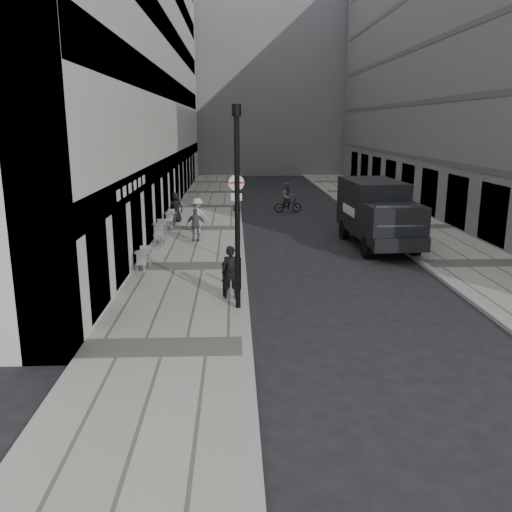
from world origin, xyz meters
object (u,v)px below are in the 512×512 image
at_px(lamppost, 237,199).
at_px(cyclist, 288,201).
at_px(walking_man, 231,272).
at_px(sign_post, 237,205).
at_px(panel_van, 377,210).

height_order(lamppost, cyclist, lamppost).
relative_size(walking_man, cyclist, 0.89).
bearing_deg(cyclist, sign_post, -110.85).
height_order(sign_post, lamppost, lamppost).
bearing_deg(lamppost, cyclist, 79.94).
xyz_separation_m(walking_man, cyclist, (3.42, 17.27, -0.22)).
distance_m(walking_man, lamppost, 2.53).
xyz_separation_m(walking_man, lamppost, (0.20, -0.89, 2.37)).
relative_size(panel_van, cyclist, 3.38).
distance_m(lamppost, cyclist, 18.62).
bearing_deg(sign_post, lamppost, -91.13).
distance_m(sign_post, cyclist, 13.30).
xyz_separation_m(sign_post, panel_van, (6.19, 3.06, -0.72)).
distance_m(walking_man, sign_post, 4.69).
distance_m(sign_post, lamppost, 5.45).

